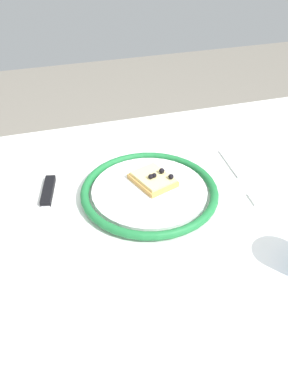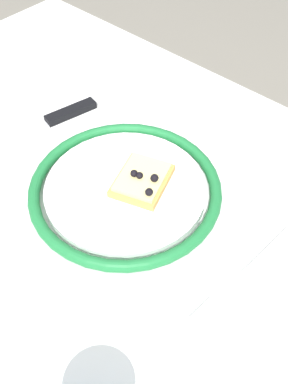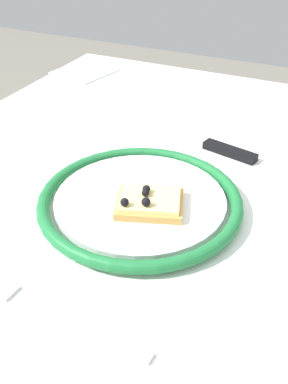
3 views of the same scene
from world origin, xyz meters
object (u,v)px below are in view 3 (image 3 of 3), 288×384
plate (140,201)px  knife (212,146)px  pizza_slice_near (149,202)px  fork (61,316)px  napkin (85,71)px  dining_table (118,255)px

plate → knife: 0.20m
pizza_slice_near → knife: (0.21, -0.02, -0.02)m
pizza_slice_near → knife: 0.21m
fork → napkin: (0.62, 0.35, -0.00)m
dining_table → fork: fork is taller
pizza_slice_near → fork: (-0.19, 0.01, -0.02)m
knife → fork: (-0.40, 0.03, -0.00)m
dining_table → fork: size_ratio=5.33×
knife → plate: bearing=169.7°
fork → dining_table: bearing=13.0°
dining_table → plate: bearing=-98.5°
dining_table → plate: (-0.01, -0.04, 0.12)m
pizza_slice_near → napkin: 0.57m
napkin → fork: bearing=-150.7°
plate → napkin: 0.54m
pizza_slice_near → fork: bearing=176.4°
knife → fork: bearing=176.0°
pizza_slice_near → napkin: bearing=39.7°
pizza_slice_near → napkin: pizza_slice_near is taller
pizza_slice_near → knife: pizza_slice_near is taller
plate → pizza_slice_near: 0.03m
dining_table → napkin: (0.41, 0.30, 0.11)m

